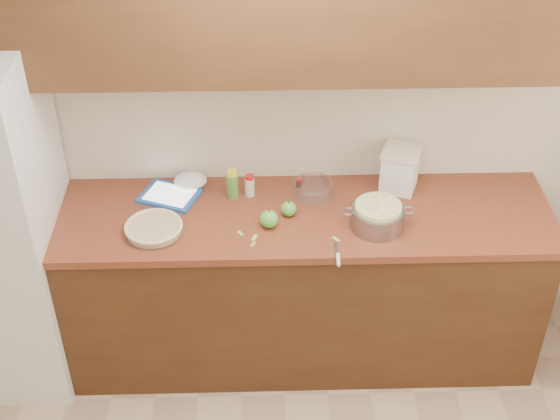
{
  "coord_description": "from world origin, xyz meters",
  "views": [
    {
      "loc": [
        -0.1,
        -1.54,
        3.2
      ],
      "look_at": [
        -0.01,
        1.43,
        0.98
      ],
      "focal_mm": 50.0,
      "sensor_mm": 36.0,
      "label": 1
    }
  ],
  "objects_px": {
    "pie": "(154,228)",
    "colander": "(378,216)",
    "tablet": "(170,196)",
    "flour_canister": "(400,169)"
  },
  "relations": [
    {
      "from": "pie",
      "to": "colander",
      "type": "height_order",
      "value": "colander"
    },
    {
      "from": "pie",
      "to": "tablet",
      "type": "distance_m",
      "value": 0.28
    },
    {
      "from": "colander",
      "to": "flour_canister",
      "type": "relative_size",
      "value": 1.47
    },
    {
      "from": "colander",
      "to": "tablet",
      "type": "xyz_separation_m",
      "value": [
        -1.0,
        0.27,
        -0.05
      ]
    },
    {
      "from": "colander",
      "to": "flour_canister",
      "type": "height_order",
      "value": "flour_canister"
    },
    {
      "from": "tablet",
      "to": "colander",
      "type": "bearing_deg",
      "value": 7.05
    },
    {
      "from": "flour_canister",
      "to": "tablet",
      "type": "xyz_separation_m",
      "value": [
        -1.15,
        -0.05,
        -0.1
      ]
    },
    {
      "from": "pie",
      "to": "tablet",
      "type": "height_order",
      "value": "pie"
    },
    {
      "from": "tablet",
      "to": "flour_canister",
      "type": "bearing_deg",
      "value": 24.6
    },
    {
      "from": "pie",
      "to": "flour_canister",
      "type": "bearing_deg",
      "value": 15.55
    }
  ]
}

